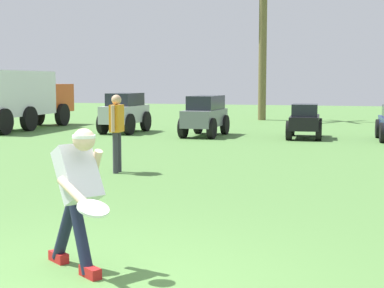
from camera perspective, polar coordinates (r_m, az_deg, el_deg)
name	(u,v)px	position (r m, az deg, el deg)	size (l,w,h in m)	color
frisbee_thrower	(78,191)	(5.70, -11.03, -4.51)	(0.89, 0.84, 1.40)	#191E38
frisbee_in_flight	(93,208)	(5.09, -9.57, -6.18)	(0.37, 0.37, 0.12)	white
teammate_near_sideline	(117,126)	(11.78, -7.31, 1.75)	(0.22, 0.49, 1.56)	#33333D
parked_car_slot_a	(125,112)	(20.99, -6.52, 3.13)	(1.18, 2.36, 1.40)	#B7BABF
parked_car_slot_b	(205,114)	(19.58, 1.28, 2.90)	(1.20, 2.43, 1.34)	slate
parked_car_slot_c	(305,121)	(19.17, 10.88, 2.25)	(1.20, 2.25, 1.10)	black
box_truck	(23,97)	(23.12, -16.09, 4.42)	(1.49, 5.92, 2.20)	#CC4C19
palm_tree_far_left	(263,35)	(27.84, 6.88, 10.49)	(3.77, 3.06, 6.86)	brown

